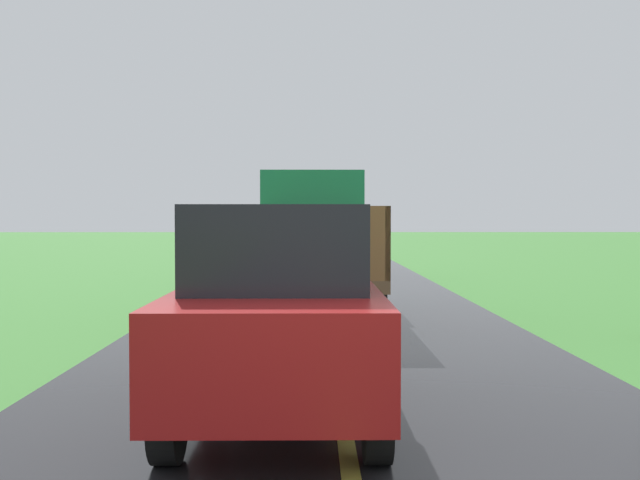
% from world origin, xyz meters
% --- Properties ---
extents(banana_truck_near, '(2.38, 5.82, 2.80)m').
position_xyz_m(banana_truck_near, '(-0.30, 10.71, 1.46)').
color(banana_truck_near, '#2D2D30').
rests_on(banana_truck_near, road_surface).
extents(banana_truck_far, '(2.38, 5.81, 2.80)m').
position_xyz_m(banana_truck_far, '(-0.20, 20.05, 1.47)').
color(banana_truck_far, '#2D2D30').
rests_on(banana_truck_far, road_surface).
extents(following_car, '(1.74, 4.10, 1.92)m').
position_xyz_m(following_car, '(-0.56, 3.07, 1.07)').
color(following_car, maroon).
rests_on(following_car, road_surface).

